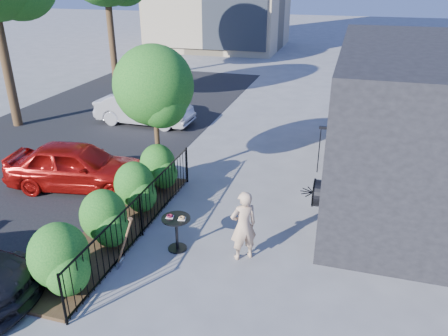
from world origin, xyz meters
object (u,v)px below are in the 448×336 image
(patio_tree, at_px, (155,91))
(shovel, at_px, (124,246))
(woman, at_px, (243,226))
(car_red, at_px, (77,166))
(cafe_table, at_px, (176,228))
(car_silver, at_px, (144,108))

(patio_tree, bearing_deg, shovel, -76.31)
(woman, relative_size, car_red, 0.40)
(cafe_table, xyz_separation_m, shovel, (-0.76, -0.99, 0.02))
(cafe_table, relative_size, shovel, 0.66)
(woman, bearing_deg, car_red, -55.68)
(car_red, xyz_separation_m, car_silver, (-0.73, 5.82, -0.02))
(shovel, height_order, car_red, car_red)
(woman, relative_size, car_silver, 0.40)
(woman, distance_m, car_red, 5.72)
(woman, bearing_deg, car_silver, -87.38)
(shovel, bearing_deg, patio_tree, 103.69)
(cafe_table, xyz_separation_m, woman, (1.49, 0.10, 0.25))
(car_silver, bearing_deg, car_red, -172.16)
(car_silver, bearing_deg, woman, -141.34)
(patio_tree, distance_m, car_red, 3.13)
(patio_tree, distance_m, shovel, 4.69)
(shovel, bearing_deg, car_silver, 113.35)
(cafe_table, bearing_deg, car_silver, 120.16)
(patio_tree, bearing_deg, cafe_table, -60.26)
(cafe_table, height_order, car_silver, car_silver)
(woman, bearing_deg, patio_tree, -77.62)
(woman, xyz_separation_m, car_silver, (-6.09, 7.81, -0.15))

